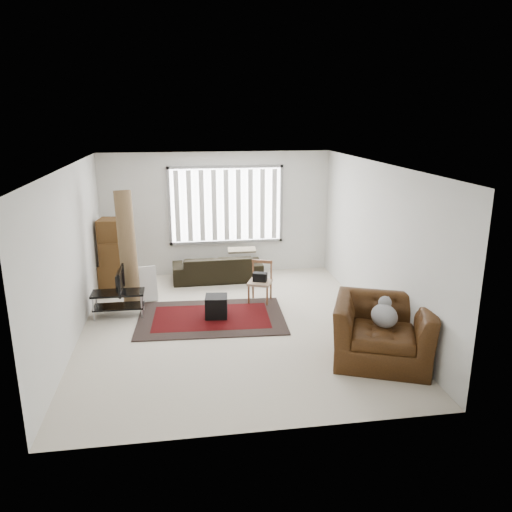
% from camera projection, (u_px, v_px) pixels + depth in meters
% --- Properties ---
extents(room, '(6.00, 6.02, 2.71)m').
position_uv_depth(room, '(230.00, 218.00, 8.51)').
color(room, beige).
rests_on(room, ground).
extents(persian_rug, '(2.64, 1.83, 0.02)m').
position_uv_depth(persian_rug, '(211.00, 318.00, 8.79)').
color(persian_rug, black).
rests_on(persian_rug, ground).
extents(tv_stand, '(0.91, 0.41, 0.45)m').
position_uv_depth(tv_stand, '(118.00, 299.00, 8.80)').
color(tv_stand, black).
rests_on(tv_stand, ground).
extents(tv, '(0.10, 0.74, 0.42)m').
position_uv_depth(tv, '(117.00, 281.00, 8.71)').
color(tv, black).
rests_on(tv, tv_stand).
extents(subwoofer, '(0.42, 0.42, 0.38)m').
position_uv_depth(subwoofer, '(216.00, 306.00, 8.76)').
color(subwoofer, black).
rests_on(subwoofer, persian_rug).
extents(moving_boxes, '(0.67, 0.63, 1.47)m').
position_uv_depth(moving_boxes, '(115.00, 257.00, 10.08)').
color(moving_boxes, brown).
rests_on(moving_boxes, ground).
extents(white_flatpack, '(0.56, 0.30, 0.68)m').
position_uv_depth(white_flatpack, '(143.00, 284.00, 9.50)').
color(white_flatpack, silver).
rests_on(white_flatpack, ground).
extents(rolled_rug, '(0.47, 0.71, 2.15)m').
position_uv_depth(rolled_rug, '(127.00, 248.00, 9.25)').
color(rolled_rug, brown).
rests_on(rolled_rug, ground).
extents(sofa, '(1.92, 0.86, 0.73)m').
position_uv_depth(sofa, '(217.00, 264.00, 10.72)').
color(sofa, black).
rests_on(sofa, ground).
extents(side_chair, '(0.55, 0.55, 0.78)m').
position_uv_depth(side_chair, '(260.00, 280.00, 9.46)').
color(side_chair, '#957A61').
rests_on(side_chair, ground).
extents(armchair, '(1.74, 1.64, 1.03)m').
position_uv_depth(armchair, '(384.00, 327.00, 7.16)').
color(armchair, '#3D210C').
rests_on(armchair, ground).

